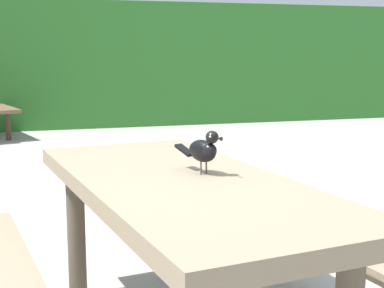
% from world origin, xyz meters
% --- Properties ---
extents(hedge_wall, '(28.00, 2.37, 2.02)m').
position_xyz_m(hedge_wall, '(0.00, 8.23, 1.01)').
color(hedge_wall, '#2D6B28').
rests_on(hedge_wall, ground).
extents(picnic_table_foreground, '(1.90, 1.93, 0.74)m').
position_xyz_m(picnic_table_foreground, '(0.02, 0.07, 0.56)').
color(picnic_table_foreground, '#84725B').
rests_on(picnic_table_foreground, ground).
extents(bird_grackle, '(0.14, 0.28, 0.18)m').
position_xyz_m(bird_grackle, '(0.12, 0.10, 0.84)').
color(bird_grackle, black).
rests_on(bird_grackle, picnic_table_foreground).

